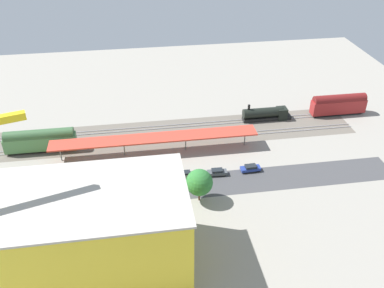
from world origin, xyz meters
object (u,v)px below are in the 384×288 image
at_px(passenger_coach, 339,104).
at_px(parked_car_0, 250,168).
at_px(construction_building, 67,237).
at_px(street_tree_1, 83,190).
at_px(platform_canopy_near, 155,138).
at_px(parked_car_4, 124,181).
at_px(parked_car_5, 90,184).
at_px(box_truck_0, 62,208).
at_px(locomotive, 267,114).
at_px(freight_coach_far, 40,140).
at_px(traffic_light, 34,198).
at_px(parked_car_2, 185,175).
at_px(parked_car_3, 157,179).
at_px(parked_car_1, 217,172).
at_px(street_tree_3, 199,182).
at_px(street_tree_0, 110,190).

height_order(passenger_coach, parked_car_0, passenger_coach).
height_order(construction_building, street_tree_1, construction_building).
height_order(platform_canopy_near, passenger_coach, passenger_coach).
bearing_deg(parked_car_4, parked_car_5, 1.36).
bearing_deg(box_truck_0, locomotive, -149.14).
xyz_separation_m(freight_coach_far, traffic_light, (-2.60, 24.71, 1.18)).
bearing_deg(construction_building, parked_car_2, -134.54).
bearing_deg(locomotive, street_tree_1, 32.54).
bearing_deg(platform_canopy_near, parked_car_0, 152.50).
distance_m(construction_building, traffic_light, 18.63).
height_order(parked_car_3, parked_car_5, parked_car_5).
xyz_separation_m(parked_car_4, parked_car_5, (7.67, 0.18, 0.01)).
relative_size(locomotive, parked_car_3, 2.99).
relative_size(freight_coach_far, traffic_light, 2.68).
height_order(parked_car_1, traffic_light, traffic_light).
xyz_separation_m(platform_canopy_near, parked_car_4, (8.13, 11.69, -3.57)).
bearing_deg(locomotive, parked_car_5, 26.19).
xyz_separation_m(parked_car_0, street_tree_1, (38.18, 7.99, 4.50)).
relative_size(construction_building, box_truck_0, 4.06).
bearing_deg(freight_coach_far, passenger_coach, -175.26).
relative_size(locomotive, street_tree_3, 1.84).
bearing_deg(locomotive, parked_car_1, 50.79).
bearing_deg(construction_building, freight_coach_far, -74.59).
relative_size(parked_car_5, street_tree_0, 0.48).
relative_size(construction_building, street_tree_3, 5.29).
distance_m(passenger_coach, construction_building, 86.64).
height_order(platform_canopy_near, parked_car_2, platform_canopy_near).
bearing_deg(locomotive, box_truck_0, 30.86).
xyz_separation_m(freight_coach_far, street_tree_0, (-18.09, 26.17, 2.55)).
relative_size(parked_car_4, street_tree_0, 0.46).
height_order(locomotive, parked_car_1, locomotive).
xyz_separation_m(passenger_coach, parked_car_2, (48.71, 23.73, -2.62)).
relative_size(freight_coach_far, parked_car_3, 3.75).
height_order(platform_canopy_near, box_truck_0, platform_canopy_near).
relative_size(box_truck_0, traffic_light, 1.52).
bearing_deg(street_tree_1, passenger_coach, -156.04).
relative_size(parked_car_4, parked_car_5, 0.96).
height_order(passenger_coach, parked_car_3, passenger_coach).
bearing_deg(platform_canopy_near, street_tree_3, 111.69).
bearing_deg(parked_car_5, street_tree_0, 119.52).
bearing_deg(parked_car_5, street_tree_3, 161.12).
distance_m(platform_canopy_near, traffic_light, 32.60).
bearing_deg(street_tree_0, parked_car_2, -150.70).
distance_m(parked_car_5, street_tree_3, 25.43).
relative_size(platform_canopy_near, passenger_coach, 3.20).
xyz_separation_m(passenger_coach, parked_car_5, (70.52, 24.08, -2.57)).
bearing_deg(parked_car_2, box_truck_0, 17.70).
bearing_deg(street_tree_1, box_truck_0, 9.38).
bearing_deg(locomotive, passenger_coach, -180.00).
distance_m(platform_canopy_near, parked_car_5, 20.09).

